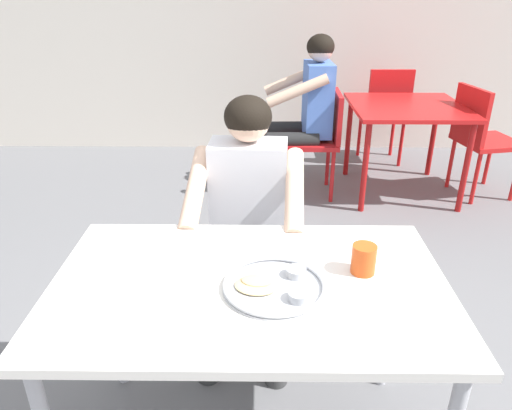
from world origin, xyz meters
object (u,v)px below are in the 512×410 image
at_px(table_background_red, 407,116).
at_px(chair_red_right, 480,134).
at_px(chair_red_left, 319,135).
at_px(diner_foreground, 247,207).
at_px(table_foreground, 250,301).
at_px(chair_foreground, 250,228).
at_px(drinking_cup, 364,258).
at_px(patron_background, 306,103).
at_px(chair_red_far, 385,110).
at_px(thali_tray, 275,285).

distance_m(table_background_red, chair_red_right, 0.59).
bearing_deg(chair_red_left, diner_foreground, -106.55).
distance_m(table_foreground, chair_red_left, 2.45).
height_order(diner_foreground, chair_red_right, diner_foreground).
height_order(table_foreground, chair_foreground, chair_foreground).
bearing_deg(drinking_cup, patron_background, 89.67).
height_order(table_background_red, chair_red_far, chair_red_far).
bearing_deg(chair_foreground, thali_tray, -83.86).
bearing_deg(patron_background, diner_foreground, -102.83).
bearing_deg(diner_foreground, drinking_cup, -55.85).
distance_m(table_foreground, chair_red_right, 2.95).
bearing_deg(patron_background, chair_red_left, -17.30).
distance_m(thali_tray, chair_red_left, 2.48).
relative_size(chair_foreground, chair_red_left, 0.99).
distance_m(chair_red_left, chair_red_far, 0.98).
bearing_deg(chair_red_right, chair_foreground, -139.30).
bearing_deg(table_background_red, patron_background, -179.76).
height_order(drinking_cup, diner_foreground, diner_foreground).
xyz_separation_m(chair_red_right, patron_background, (-1.36, 0.05, 0.23)).
bearing_deg(thali_tray, chair_red_far, 70.78).
distance_m(diner_foreground, patron_background, 1.83).
distance_m(table_foreground, diner_foreground, 0.64).
height_order(table_foreground, chair_red_right, chair_red_right).
xyz_separation_m(chair_red_left, chair_red_right, (1.25, -0.02, 0.02)).
height_order(table_foreground, chair_red_left, chair_red_left).
distance_m(drinking_cup, chair_red_left, 2.35).
bearing_deg(chair_foreground, chair_red_far, 61.99).
distance_m(table_foreground, chair_foreground, 0.88).
bearing_deg(chair_red_left, drinking_cup, -93.12).
height_order(diner_foreground, patron_background, patron_background).
height_order(chair_red_left, chair_red_right, chair_red_right).
xyz_separation_m(table_foreground, drinking_cup, (0.37, 0.06, 0.13)).
relative_size(drinking_cup, patron_background, 0.08).
xyz_separation_m(table_foreground, chair_red_left, (0.49, 2.39, -0.18)).
bearing_deg(chair_red_right, chair_red_left, 179.19).
height_order(chair_red_left, chair_red_far, chair_red_far).
xyz_separation_m(table_background_red, chair_red_left, (-0.68, -0.04, -0.15)).
relative_size(thali_tray, chair_red_left, 0.38).
relative_size(chair_red_left, patron_background, 0.67).
height_order(table_background_red, chair_red_right, chair_red_right).
height_order(thali_tray, chair_red_far, chair_red_far).
xyz_separation_m(diner_foreground, chair_red_far, (1.20, 2.45, -0.18)).
bearing_deg(drinking_cup, table_foreground, -170.68).
relative_size(chair_red_far, patron_background, 0.72).
xyz_separation_m(table_foreground, table_background_red, (1.17, 2.43, -0.03)).
bearing_deg(chair_foreground, chair_red_right, 40.70).
xyz_separation_m(chair_foreground, chair_red_far, (1.19, 2.23, 0.04)).
distance_m(diner_foreground, chair_red_far, 2.73).
distance_m(chair_red_far, patron_background, 1.06).
bearing_deg(chair_foreground, chair_red_left, 71.56).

